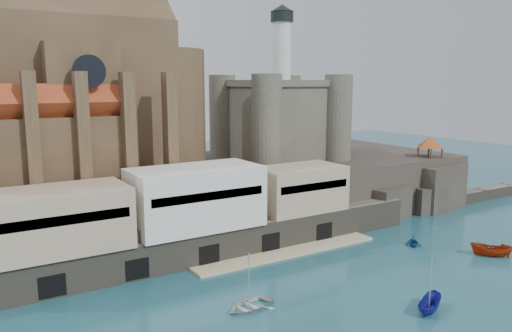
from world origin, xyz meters
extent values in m
plane|color=#1A4B57|center=(0.00, 0.00, 0.00)|extent=(300.00, 300.00, 0.00)
cube|color=#29231E|center=(0.00, 40.00, 5.00)|extent=(100.00, 34.00, 10.00)
cube|color=#29231E|center=(-22.00, 23.50, 3.00)|extent=(9.00, 5.00, 6.00)
cube|color=#29231E|center=(-5.00, 23.50, 3.00)|extent=(9.00, 5.00, 6.00)
cube|color=#29231E|center=(12.00, 23.50, 3.00)|extent=(9.00, 5.00, 6.00)
cube|color=#29231E|center=(28.00, 23.50, 3.00)|extent=(9.00, 5.00, 6.00)
cube|color=#5F584C|center=(-8.00, 22.50, 2.25)|extent=(70.00, 6.00, 4.50)
cube|color=tan|center=(2.00, 18.00, 0.15)|extent=(30.00, 4.00, 0.40)
cube|color=black|center=(-30.00, 19.60, 1.60)|extent=(3.00, 0.40, 2.60)
cube|color=black|center=(-20.00, 19.60, 1.60)|extent=(3.00, 0.40, 2.60)
cube|color=black|center=(-10.00, 19.60, 1.60)|extent=(3.00, 0.40, 2.60)
cube|color=black|center=(0.00, 19.60, 1.60)|extent=(3.00, 0.40, 2.60)
cube|color=black|center=(10.00, 19.60, 1.60)|extent=(3.00, 0.40, 2.60)
cube|color=tan|center=(-28.00, 23.50, 8.25)|extent=(16.00, 9.00, 7.50)
cube|color=silver|center=(-10.00, 23.50, 8.75)|extent=(18.00, 9.00, 8.50)
cube|color=tan|center=(8.00, 23.50, 8.00)|extent=(14.00, 8.00, 7.00)
cube|color=#4A3622|center=(-26.00, 42.00, 22.00)|extent=(38.00, 14.00, 24.00)
cube|color=#4A3622|center=(-26.00, 42.00, 34.00)|extent=(38.00, 13.01, 13.01)
cylinder|color=#4A3622|center=(-7.00, 42.00, 20.00)|extent=(14.00, 14.00, 20.00)
cube|color=#4A3622|center=(-22.00, 42.00, 20.00)|extent=(10.00, 20.00, 20.00)
cube|color=#4A3622|center=(-30.00, 32.50, 15.00)|extent=(28.00, 5.00, 10.00)
cube|color=#4A3622|center=(-30.00, 51.50, 15.00)|extent=(28.00, 5.00, 10.00)
cube|color=#A53B1C|center=(-30.00, 32.50, 21.60)|extent=(28.00, 5.66, 5.66)
cube|color=#A53B1C|center=(-30.00, 51.50, 21.60)|extent=(28.00, 5.66, 5.66)
cylinder|color=black|center=(-22.00, 29.95, 26.00)|extent=(4.40, 0.30, 4.40)
cube|color=#4A3622|center=(-29.60, 29.50, 18.00)|extent=(1.60, 2.20, 16.00)
cube|color=#4A3622|center=(-23.40, 29.50, 18.00)|extent=(1.60, 2.20, 16.00)
cube|color=#4A3622|center=(-17.20, 29.50, 18.00)|extent=(1.60, 2.20, 16.00)
cube|color=#4A3622|center=(-11.00, 29.50, 18.00)|extent=(1.60, 2.20, 16.00)
cube|color=#4C483C|center=(16.00, 41.00, 17.00)|extent=(16.00, 16.00, 14.00)
cube|color=#4C483C|center=(16.00, 41.00, 24.40)|extent=(17.00, 17.00, 1.20)
cylinder|color=#4C483C|center=(8.00, 33.00, 18.00)|extent=(5.20, 5.20, 16.00)
cylinder|color=#4C483C|center=(24.00, 33.00, 18.00)|extent=(5.20, 5.20, 16.00)
cylinder|color=#4C483C|center=(8.00, 49.00, 18.00)|extent=(5.20, 5.20, 16.00)
cylinder|color=#4C483C|center=(24.00, 49.00, 18.00)|extent=(5.20, 5.20, 16.00)
cylinder|color=silver|center=(18.00, 43.00, 30.00)|extent=(3.60, 3.60, 12.00)
cylinder|color=black|center=(18.00, 43.00, 37.00)|extent=(4.40, 4.40, 2.00)
cone|color=black|center=(18.00, 43.00, 38.60)|extent=(4.60, 4.60, 1.40)
cube|color=#29231E|center=(42.00, 26.00, 4.35)|extent=(12.00, 10.00, 8.70)
cube|color=#29231E|center=(38.00, 23.00, 2.50)|extent=(6.00, 5.00, 5.00)
cube|color=#29231E|center=(47.00, 28.00, 3.00)|extent=(5.00, 4.00, 6.00)
cube|color=#4A3622|center=(42.00, 26.00, 8.85)|extent=(4.20, 4.20, 0.30)
cylinder|color=#4A3622|center=(40.40, 24.40, 10.30)|extent=(0.36, 0.36, 3.20)
cylinder|color=#4A3622|center=(43.60, 24.40, 10.30)|extent=(0.36, 0.36, 3.20)
cylinder|color=#4A3622|center=(40.40, 27.60, 10.30)|extent=(0.36, 0.36, 3.20)
cylinder|color=#4A3622|center=(43.60, 27.60, 10.30)|extent=(0.36, 0.36, 3.20)
pyramid|color=#A53B1C|center=(42.00, 26.00, 13.00)|extent=(6.40, 6.40, 2.20)
cube|color=#5F584C|center=(66.00, 24.00, 0.00)|extent=(40.00, 3.00, 2.40)
imported|color=navy|center=(4.18, -5.28, 0.00)|extent=(2.52, 2.49, 4.99)
imported|color=#972709|center=(25.90, 1.60, 0.00)|extent=(3.06, 3.06, 5.67)
imported|color=silver|center=(-12.10, 5.64, 0.00)|extent=(2.05, 4.36, 5.87)
imported|color=navy|center=(20.30, 10.78, 0.00)|extent=(3.37, 3.28, 3.39)
camera|label=1|loc=(-38.72, -38.48, 24.60)|focal=35.00mm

